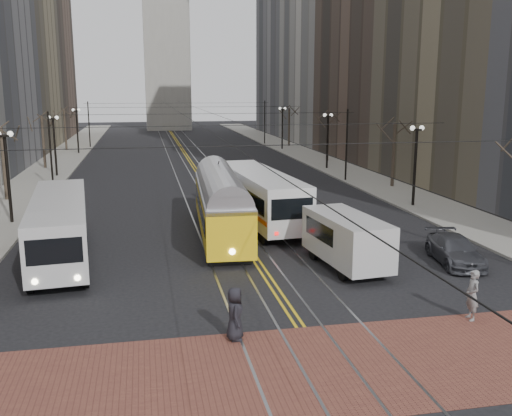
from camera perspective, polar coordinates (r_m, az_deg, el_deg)
name	(u,v)px	position (r m, az deg, el deg)	size (l,w,h in m)	color
ground	(294,317)	(21.93, 3.80, -10.83)	(260.00, 260.00, 0.00)	black
sidewalk_left	(54,167)	(65.79, -19.58, 3.89)	(5.00, 140.00, 0.15)	gray
sidewalk_right	(319,160)	(68.16, 6.29, 4.77)	(5.00, 140.00, 0.15)	gray
crosswalk_band	(327,367)	(18.46, 7.10, -15.48)	(25.00, 6.00, 0.01)	brown
streetcar_rails	(192,164)	(65.29, -6.42, 4.39)	(4.80, 130.00, 0.02)	gray
centre_lines	(192,164)	(65.29, -6.42, 4.39)	(0.42, 130.00, 0.01)	gold
building_left_far	(15,17)	(108.06, -22.92, 17.14)	(16.00, 20.00, 40.00)	brown
building_right_mid	(405,14)	(72.90, 14.69, 18.26)	(16.00, 20.00, 34.00)	brown
building_right_far	(309,24)	(110.53, 5.35, 17.85)	(16.00, 20.00, 40.00)	slate
lamp_posts	(208,156)	(48.89, -4.87, 5.21)	(27.60, 57.20, 5.60)	black
street_trees	(200,148)	(55.32, -5.62, 5.97)	(31.68, 53.28, 5.60)	#382D23
trolley_wires	(200,138)	(54.82, -5.60, 6.94)	(25.96, 120.00, 6.60)	black
transit_bus	(60,228)	(30.37, -19.02, -1.95)	(2.56, 12.30, 3.07)	beige
streetcar	(221,210)	(33.16, -3.52, -0.18)	(2.42, 13.04, 3.07)	yellow
rear_bus	(259,198)	(36.25, 0.35, 1.04)	(2.72, 12.52, 3.26)	silver
cargo_van	(346,242)	(27.56, 9.01, -3.38)	(2.21, 5.76, 2.55)	silver
sedan_grey	(252,173)	(52.78, -0.38, 3.48)	(1.72, 4.29, 1.46)	#45474E
sedan_parked	(455,250)	(29.71, 19.26, -4.00)	(1.87, 4.60, 1.34)	#44454C
pedestrian_a	(235,314)	(19.73, -2.13, -10.52)	(0.91, 0.59, 1.86)	black
pedestrian_b	(472,295)	(22.77, 20.82, -8.14)	(0.70, 0.46, 1.91)	gray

